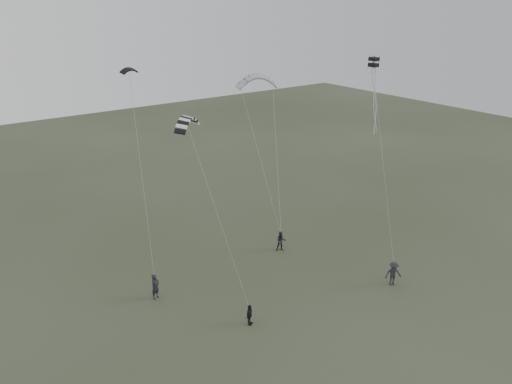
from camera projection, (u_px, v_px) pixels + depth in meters
ground at (291, 305)px, 35.36m from camera, size 140.00×140.00×0.00m
flyer_left at (155, 287)px, 35.81m from camera, size 0.83×0.71×1.93m
flyer_right at (281, 241)px, 42.65m from camera, size 1.07×1.00×1.75m
flyer_center at (250, 315)px, 33.01m from camera, size 0.94×0.78×1.50m
flyer_far at (393, 274)px, 37.49m from camera, size 1.44×1.22×1.94m
kite_dark_small at (129, 69)px, 36.86m from camera, size 1.55×1.03×0.62m
kite_pale_large at (257, 76)px, 45.14m from camera, size 4.04×2.47×1.77m
kite_striped at (187, 118)px, 31.37m from camera, size 2.68×2.47×1.22m
kite_box at (374, 62)px, 37.43m from camera, size 0.65×0.68×0.73m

